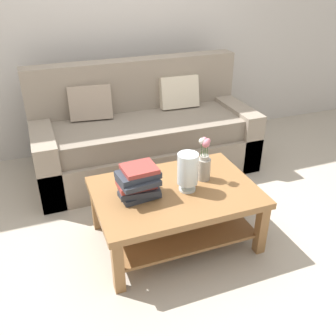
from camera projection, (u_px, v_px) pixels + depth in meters
ground_plane at (174, 217)px, 3.17m from camera, size 10.00×10.00×0.00m
back_wall at (116, 22)px, 3.85m from camera, size 6.40×0.12×2.70m
couch at (144, 135)px, 3.76m from camera, size 2.15×0.90×1.06m
coffee_table at (175, 203)px, 2.76m from camera, size 1.18×0.82×0.45m
book_stack_main at (138, 182)px, 2.56m from camera, size 0.30×0.26×0.23m
glass_hurricane_vase at (188, 170)px, 2.62m from camera, size 0.15×0.15×0.29m
flower_pitcher at (204, 163)px, 2.76m from camera, size 0.10×0.10×0.34m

